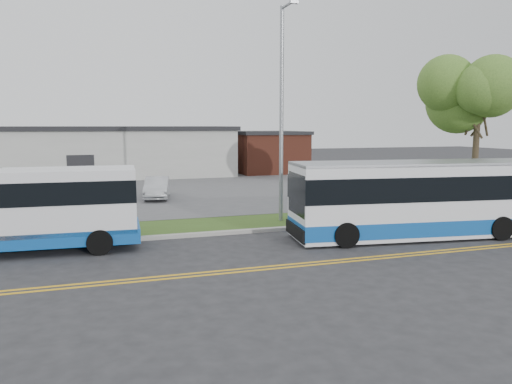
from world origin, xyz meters
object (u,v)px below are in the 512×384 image
object	(u,v)px
transit_bus	(426,199)
streetlight_near	(282,107)
tree_east	(479,91)
parked_car_a	(157,188)
shuttle_bus	(46,207)
parked_car_b	(84,185)

from	to	relation	value
transit_bus	streetlight_near	bearing A→B (deg)	142.12
tree_east	parked_car_a	xyz separation A→B (m)	(-15.53, 8.59, -5.46)
shuttle_bus	transit_bus	xyz separation A→B (m)	(14.21, -2.29, -0.03)
shuttle_bus	parked_car_a	xyz separation A→B (m)	(5.21, 11.02, -0.81)
transit_bus	parked_car_b	xyz separation A→B (m)	(-13.15, 15.18, -0.67)
streetlight_near	shuttle_bus	distance (m)	10.64
shuttle_bus	parked_car_a	size ratio (longest dim) A/B	1.97
tree_east	transit_bus	size ratio (longest dim) A/B	0.75
parked_car_a	streetlight_near	bearing A→B (deg)	-52.17
parked_car_a	tree_east	bearing A→B (deg)	-18.20
shuttle_bus	transit_bus	size ratio (longest dim) A/B	0.69
tree_east	parked_car_b	world-z (taller)	tree_east
shuttle_bus	parked_car_a	bearing A→B (deg)	67.76
parked_car_a	parked_car_b	distance (m)	4.55
shuttle_bus	tree_east	bearing A→B (deg)	9.76
tree_east	parked_car_b	bearing A→B (deg)	152.04
transit_bus	tree_east	bearing A→B (deg)	42.97
tree_east	streetlight_near	world-z (taller)	streetlight_near
streetlight_near	transit_bus	xyz separation A→B (m)	(4.47, -4.46, -3.71)
tree_east	parked_car_a	bearing A→B (deg)	151.07
tree_east	parked_car_b	distance (m)	22.92
transit_bus	parked_car_a	world-z (taller)	transit_bus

